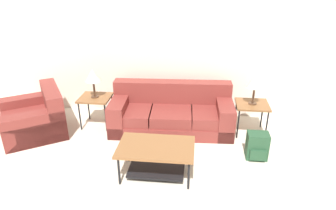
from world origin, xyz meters
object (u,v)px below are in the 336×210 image
at_px(couch, 172,114).
at_px(backpack, 257,146).
at_px(side_table_left, 95,100).
at_px(side_table_right, 252,107).
at_px(table_lamp_left, 93,76).
at_px(coffee_table, 156,154).
at_px(table_lamp_right, 255,82).
at_px(armchair, 36,118).

height_order(couch, backpack, couch).
distance_m(side_table_left, backpack, 2.95).
height_order(side_table_left, backpack, side_table_left).
bearing_deg(side_table_right, backpack, -90.29).
bearing_deg(backpack, side_table_right, 89.71).
height_order(side_table_left, table_lamp_left, table_lamp_left).
bearing_deg(coffee_table, table_lamp_right, 42.54).
relative_size(armchair, coffee_table, 1.38).
bearing_deg(armchair, couch, 9.62).
distance_m(armchair, side_table_right, 3.85).
relative_size(side_table_left, backpack, 1.33).
relative_size(couch, armchair, 1.51).
distance_m(couch, table_lamp_left, 1.57).
height_order(armchair, table_lamp_right, table_lamp_right).
xyz_separation_m(table_lamp_left, backpack, (2.83, -0.80, -0.77)).
bearing_deg(backpack, table_lamp_right, 89.71).
distance_m(coffee_table, side_table_left, 1.92).
bearing_deg(table_lamp_left, couch, 0.65).
height_order(armchair, backpack, armchair).
bearing_deg(couch, table_lamp_left, -179.35).
distance_m(side_table_right, table_lamp_right, 0.46).
xyz_separation_m(couch, table_lamp_right, (1.42, -0.02, 0.68)).
bearing_deg(table_lamp_left, table_lamp_right, 0.00).
distance_m(coffee_table, backpack, 1.61).
xyz_separation_m(couch, armchair, (-2.40, -0.41, -0.01)).
xyz_separation_m(couch, coffee_table, (-0.09, -1.40, 0.06)).
bearing_deg(backpack, table_lamp_left, 164.15).
relative_size(coffee_table, backpack, 2.49).
bearing_deg(side_table_right, armchair, -174.15).
bearing_deg(side_table_right, table_lamp_left, 180.00).
bearing_deg(table_lamp_right, armchair, -174.15).
xyz_separation_m(couch, table_lamp_left, (-1.41, -0.02, 0.68)).
xyz_separation_m(couch, side_table_right, (1.42, -0.02, 0.22)).
bearing_deg(coffee_table, side_table_left, 133.89).
bearing_deg(coffee_table, side_table_right, 42.54).
bearing_deg(couch, side_table_right, -0.64).
height_order(couch, armchair, couch).
xyz_separation_m(side_table_left, table_lamp_left, (-0.00, 0.00, 0.46)).
distance_m(side_table_left, table_lamp_left, 0.46).
height_order(couch, coffee_table, couch).
bearing_deg(side_table_right, coffee_table, -137.46).
relative_size(couch, coffee_table, 2.08).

